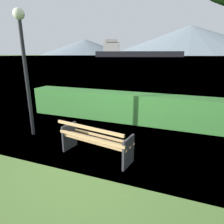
{
  "coord_description": "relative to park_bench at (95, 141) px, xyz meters",
  "views": [
    {
      "loc": [
        1.85,
        -3.83,
        2.38
      ],
      "look_at": [
        0.0,
        1.03,
        0.83
      ],
      "focal_mm": 31.09,
      "sensor_mm": 36.0,
      "label": 1
    }
  ],
  "objects": [
    {
      "name": "lamp_post",
      "position": [
        -2.42,
        0.58,
        2.0
      ],
      "size": [
        0.3,
        0.3,
        3.55
      ],
      "color": "black",
      "rests_on": "ground_plane"
    },
    {
      "name": "ground_plane",
      "position": [
        0.01,
        0.06,
        -0.43
      ],
      "size": [
        1400.0,
        1400.0,
        0.0
      ],
      "primitive_type": "plane",
      "color": "#567A38"
    },
    {
      "name": "water_surface",
      "position": [
        0.01,
        309.26,
        -0.43
      ],
      "size": [
        620.0,
        620.0,
        0.0
      ],
      "primitive_type": "plane",
      "color": "#7A99A8",
      "rests_on": "ground_plane"
    },
    {
      "name": "cargo_ship_large",
      "position": [
        -49.45,
        185.38,
        4.05
      ],
      "size": [
        82.26,
        35.5,
        16.02
      ],
      "color": "#232328",
      "rests_on": "water_surface"
    },
    {
      "name": "park_bench",
      "position": [
        0.0,
        0.0,
        0.0
      ],
      "size": [
        1.84,
        0.85,
        0.87
      ],
      "color": "tan",
      "rests_on": "ground_plane"
    },
    {
      "name": "hedge_row",
      "position": [
        0.01,
        2.83,
        0.1
      ],
      "size": [
        7.86,
        0.77,
        1.05
      ],
      "primitive_type": "cube",
      "color": "#387A33",
      "rests_on": "ground_plane"
    },
    {
      "name": "distant_hills",
      "position": [
        39.71,
        576.39,
        37.38
      ],
      "size": [
        867.79,
        421.39,
        89.79
      ],
      "color": "gray",
      "rests_on": "ground_plane"
    }
  ]
}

